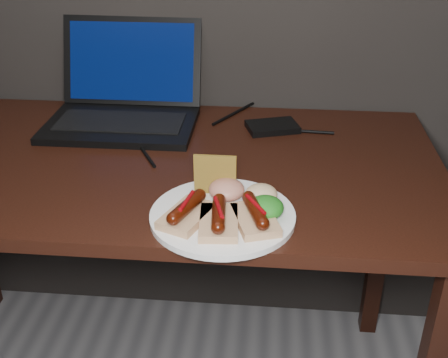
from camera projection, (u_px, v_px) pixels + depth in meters
name	position (u px, v px, depth m)	size (l,w,h in m)	color
desk	(142.00, 191.00, 1.35)	(1.40, 0.70, 0.75)	black
laptop	(125.00, 101.00, 1.49)	(0.38, 0.34, 0.25)	black
hard_drive	(272.00, 127.00, 1.45)	(0.13, 0.09, 0.02)	black
desk_cables	(159.00, 131.00, 1.44)	(0.91, 0.45, 0.01)	black
plate	(223.00, 216.00, 1.08)	(0.28, 0.28, 0.01)	white
bread_sausage_left	(187.00, 212.00, 1.05)	(0.11, 0.13, 0.04)	#DFB583
bread_sausage_center	(219.00, 218.00, 1.03)	(0.08, 0.12, 0.04)	#DFB583
bread_sausage_right	(255.00, 215.00, 1.04)	(0.10, 0.13, 0.04)	#DFB583
crispbread	(215.00, 175.00, 1.12)	(0.09, 0.01, 0.09)	#AD872F
salad_greens	(265.00, 207.00, 1.06)	(0.07, 0.07, 0.04)	#185711
salsa_mound	(227.00, 190.00, 1.11)	(0.07, 0.07, 0.04)	#A01019
coleslaw_mound	(261.00, 194.00, 1.10)	(0.06, 0.06, 0.04)	beige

